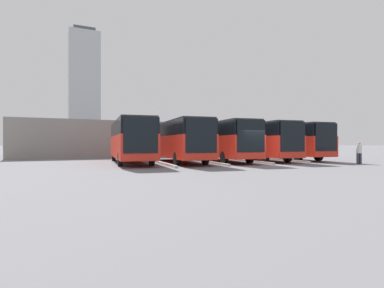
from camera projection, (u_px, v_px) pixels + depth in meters
name	position (u px, v px, depth m)	size (l,w,h in m)	color
ground_plane	(256.00, 165.00, 21.55)	(600.00, 600.00, 0.00)	slate
bus_0	(285.00, 141.00, 29.82)	(3.75, 11.56, 3.36)	red
curb_divider_0	(281.00, 160.00, 27.50)	(0.24, 7.66, 0.15)	#B2B2AD
bus_1	(255.00, 140.00, 27.99)	(3.75, 11.56, 3.36)	red
curb_divider_1	(248.00, 161.00, 25.66)	(0.24, 7.66, 0.15)	#B2B2AD
bus_2	(219.00, 140.00, 26.37)	(3.75, 11.56, 3.36)	red
curb_divider_2	(209.00, 162.00, 24.05)	(0.24, 7.66, 0.15)	#B2B2AD
bus_3	(178.00, 140.00, 24.87)	(3.75, 11.56, 3.36)	red
curb_divider_3	(163.00, 163.00, 22.54)	(0.24, 7.66, 0.15)	#B2B2AD
bus_4	(130.00, 140.00, 23.94)	(3.75, 11.56, 3.36)	red
pedestrian	(359.00, 152.00, 22.89)	(0.49, 0.49, 1.69)	#38384C
station_building	(157.00, 140.00, 42.29)	(35.44, 15.97, 4.19)	gray
office_tower	(84.00, 89.00, 166.89)	(16.20, 16.20, 65.40)	#ADB2B7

